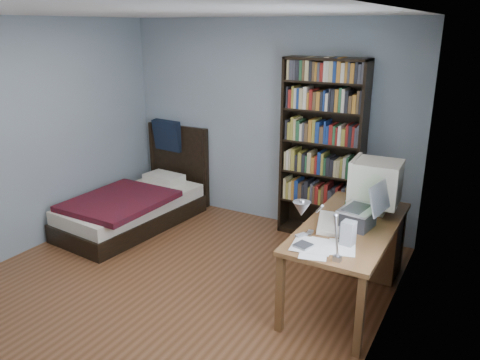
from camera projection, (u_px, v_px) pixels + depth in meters
The scene contains 14 objects.
room at pixel (161, 166), 4.02m from camera, with size 4.20×4.24×2.50m.
desk at pixel (361, 238), 4.59m from camera, with size 0.75×1.60×0.73m.
crt_monitor at pixel (374, 183), 4.33m from camera, with size 0.46×0.42×0.50m.
laptop at pixel (360, 215), 4.03m from camera, with size 0.39×0.38×0.43m.
desk_lamp at pixel (308, 215), 3.10m from camera, with size 0.23×0.50×0.59m.
keyboard at pixel (329, 223), 4.11m from camera, with size 0.19×0.49×0.03m, color beige.
speaker at pixel (348, 233), 3.72m from camera, with size 0.10×0.10×0.20m, color gray.
soda_can at pixel (348, 208), 4.34m from camera, with size 0.07×0.07×0.12m, color #073A10.
mouse at pixel (358, 211), 4.39m from camera, with size 0.06×0.10×0.04m, color silver.
phone_silver at pixel (310, 232), 3.94m from camera, with size 0.04×0.09×0.02m, color silver.
phone_grey at pixel (301, 235), 3.88m from camera, with size 0.05×0.10×0.02m, color gray.
external_drive at pixel (303, 246), 3.69m from camera, with size 0.12×0.12×0.03m, color gray.
bookshelf at pixel (322, 151), 5.33m from camera, with size 0.94×0.30×2.08m.
bed at pixel (137, 204), 5.91m from camera, with size 1.07×2.03×1.16m.
Camera 1 is at (2.50, -3.03, 2.40)m, focal length 35.00 mm.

